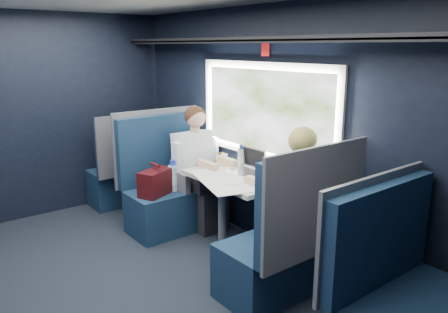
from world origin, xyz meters
TOP-DOWN VIEW (x-y plane):
  - ground at (0.00, 0.00)m, footprint 2.80×4.20m
  - room_shell at (0.02, 0.00)m, footprint 3.00×4.40m
  - table at (1.03, 0.00)m, footprint 0.62×1.00m
  - seat_bay_near at (0.84, 0.87)m, footprint 1.04×0.62m
  - seat_bay_far at (0.85, -0.87)m, footprint 1.04×0.62m
  - seat_row_front at (0.85, 1.80)m, footprint 1.04×0.51m
  - seat_row_back at (0.85, -1.80)m, footprint 1.04×0.51m
  - man at (1.10, 0.70)m, footprint 0.53×0.56m
  - woman at (1.10, -0.71)m, footprint 0.53×0.56m
  - papers at (0.93, -0.07)m, footprint 0.78×0.94m
  - laptop at (1.23, 0.02)m, footprint 0.26×0.34m
  - bottle_small at (1.26, 0.19)m, footprint 0.07×0.07m
  - cup at (1.24, 0.44)m, footprint 0.07×0.07m

SIDE VIEW (x-z plane):
  - ground at x=0.00m, z-range -0.01..0.00m
  - seat_row_front at x=0.85m, z-range -0.17..0.99m
  - seat_row_back at x=0.85m, z-range -0.17..0.99m
  - seat_bay_far at x=0.85m, z-range -0.22..1.04m
  - seat_bay_near at x=0.84m, z-range -0.21..1.05m
  - table at x=1.03m, z-range 0.29..1.03m
  - man at x=1.10m, z-range 0.06..1.38m
  - woman at x=1.10m, z-range 0.07..1.39m
  - papers at x=0.93m, z-range 0.74..0.75m
  - cup at x=1.24m, z-range 0.74..0.83m
  - laptop at x=1.23m, z-range 0.68..0.93m
  - bottle_small at x=1.26m, z-range 0.73..0.96m
  - room_shell at x=0.02m, z-range 0.28..2.68m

